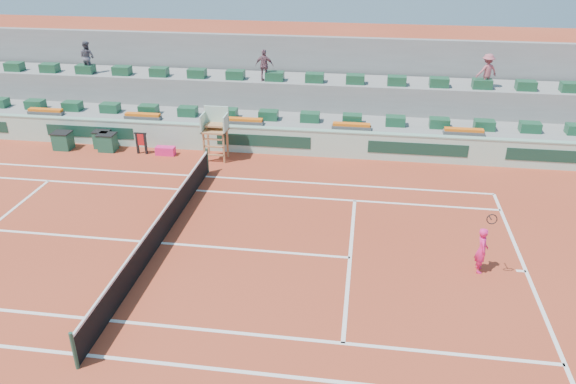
{
  "coord_description": "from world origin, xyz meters",
  "views": [
    {
      "loc": [
        6.61,
        -15.53,
        9.96
      ],
      "look_at": [
        4.0,
        2.5,
        1.0
      ],
      "focal_mm": 35.0,
      "sensor_mm": 36.0,
      "label": 1
    }
  ],
  "objects_px": {
    "umpire_chair": "(215,127)",
    "tennis_player": "(482,250)",
    "drink_cooler_a": "(107,142)",
    "player_bag": "(165,151)"
  },
  "relations": [
    {
      "from": "drink_cooler_a",
      "to": "tennis_player",
      "type": "bearing_deg",
      "value": -26.53
    },
    {
      "from": "player_bag",
      "to": "drink_cooler_a",
      "type": "relative_size",
      "value": 1.05
    },
    {
      "from": "player_bag",
      "to": "umpire_chair",
      "type": "xyz_separation_m",
      "value": [
        2.49,
        -0.1,
        1.35
      ]
    },
    {
      "from": "player_bag",
      "to": "drink_cooler_a",
      "type": "distance_m",
      "value": 2.87
    },
    {
      "from": "drink_cooler_a",
      "to": "umpire_chair",
      "type": "bearing_deg",
      "value": -2.27
    },
    {
      "from": "umpire_chair",
      "to": "tennis_player",
      "type": "height_order",
      "value": "umpire_chair"
    },
    {
      "from": "umpire_chair",
      "to": "tennis_player",
      "type": "relative_size",
      "value": 1.05
    },
    {
      "from": "player_bag",
      "to": "tennis_player",
      "type": "bearing_deg",
      "value": -31.01
    },
    {
      "from": "drink_cooler_a",
      "to": "tennis_player",
      "type": "height_order",
      "value": "tennis_player"
    },
    {
      "from": "umpire_chair",
      "to": "drink_cooler_a",
      "type": "height_order",
      "value": "umpire_chair"
    }
  ]
}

